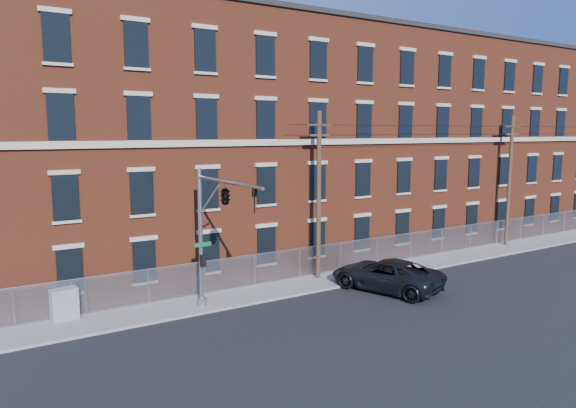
# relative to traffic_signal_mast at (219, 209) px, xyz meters

# --- Properties ---
(ground) EXTENTS (140.00, 140.00, 0.00)m
(ground) POSITION_rel_traffic_signal_mast_xyz_m (6.00, -2.18, -5.39)
(ground) COLOR black
(ground) RESTS_ON ground
(sidewalk) EXTENTS (65.00, 3.00, 0.12)m
(sidewalk) POSITION_rel_traffic_signal_mast_xyz_m (18.00, 2.82, -5.33)
(sidewalk) COLOR gray
(sidewalk) RESTS_ON ground
(mill_building) EXTENTS (55.30, 14.32, 16.30)m
(mill_building) POSITION_rel_traffic_signal_mast_xyz_m (18.00, 11.75, 2.76)
(mill_building) COLOR maroon
(mill_building) RESTS_ON ground
(chain_link_fence) EXTENTS (59.06, 0.06, 1.85)m
(chain_link_fence) POSITION_rel_traffic_signal_mast_xyz_m (18.00, 4.12, -4.33)
(chain_link_fence) COLOR #A5A8AD
(chain_link_fence) RESTS_ON ground
(traffic_signal_mast) EXTENTS (0.90, 6.75, 7.00)m
(traffic_signal_mast) POSITION_rel_traffic_signal_mast_xyz_m (0.00, 0.00, 0.00)
(traffic_signal_mast) COLOR #9EA0A5
(traffic_signal_mast) RESTS_ON ground
(utility_pole_near) EXTENTS (1.80, 0.28, 10.00)m
(utility_pole_near) POSITION_rel_traffic_signal_mast_xyz_m (8.00, 3.42, -0.05)
(utility_pole_near) COLOR #463023
(utility_pole_near) RESTS_ON ground
(utility_pole_mid) EXTENTS (1.80, 0.28, 10.00)m
(utility_pole_mid) POSITION_rel_traffic_signal_mast_xyz_m (26.00, 3.42, -0.05)
(utility_pole_mid) COLOR #463023
(utility_pole_mid) RESTS_ON ground
(overhead_wires) EXTENTS (40.00, 0.62, 0.62)m
(overhead_wires) POSITION_rel_traffic_signal_mast_xyz_m (26.00, 3.42, 3.73)
(overhead_wires) COLOR black
(overhead_wires) RESTS_ON ground
(pickup_truck) EXTENTS (4.89, 7.00, 1.77)m
(pickup_truck) POSITION_rel_traffic_signal_mast_xyz_m (10.09, -0.30, -4.50)
(pickup_truck) COLOR black
(pickup_truck) RESTS_ON ground
(utility_cabinet) EXTENTS (1.27, 0.75, 1.51)m
(utility_cabinet) POSITION_rel_traffic_signal_mast_xyz_m (-6.31, 3.82, -4.52)
(utility_cabinet) COLOR gray
(utility_cabinet) RESTS_ON sidewalk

